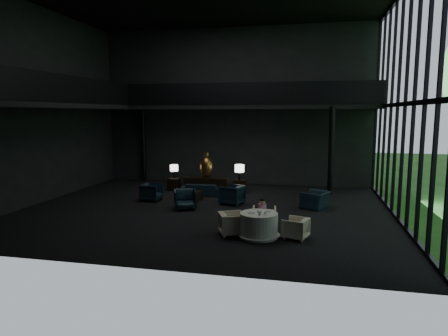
% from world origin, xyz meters
% --- Properties ---
extents(floor, '(14.00, 12.00, 0.02)m').
position_xyz_m(floor, '(0.00, 0.00, 0.00)').
color(floor, black).
rests_on(floor, ground).
extents(wall_back, '(14.00, 0.04, 8.00)m').
position_xyz_m(wall_back, '(0.00, 6.00, 4.00)').
color(wall_back, black).
rests_on(wall_back, ground).
extents(wall_front, '(14.00, 0.04, 8.00)m').
position_xyz_m(wall_front, '(0.00, -6.00, 4.00)').
color(wall_front, black).
rests_on(wall_front, ground).
extents(wall_left, '(0.04, 12.00, 8.00)m').
position_xyz_m(wall_left, '(-7.00, 0.00, 4.00)').
color(wall_left, black).
rests_on(wall_left, ground).
extents(curtain_wall, '(0.20, 12.00, 8.00)m').
position_xyz_m(curtain_wall, '(6.95, 0.00, 4.00)').
color(curtain_wall, black).
rests_on(curtain_wall, ground).
extents(mezzanine_left, '(2.00, 12.00, 0.25)m').
position_xyz_m(mezzanine_left, '(-6.00, 0.00, 4.00)').
color(mezzanine_left, black).
rests_on(mezzanine_left, wall_left).
extents(mezzanine_back, '(12.00, 2.00, 0.25)m').
position_xyz_m(mezzanine_back, '(1.00, 5.00, 4.00)').
color(mezzanine_back, black).
rests_on(mezzanine_back, wall_back).
extents(railing_left, '(0.06, 12.00, 1.00)m').
position_xyz_m(railing_left, '(-5.00, 0.00, 4.60)').
color(railing_left, black).
rests_on(railing_left, mezzanine_left).
extents(railing_back, '(12.00, 0.06, 1.00)m').
position_xyz_m(railing_back, '(1.00, 4.00, 4.60)').
color(railing_back, black).
rests_on(railing_back, mezzanine_back).
extents(column_nw, '(0.24, 0.24, 4.00)m').
position_xyz_m(column_nw, '(-5.00, 5.70, 2.00)').
color(column_nw, black).
rests_on(column_nw, floor).
extents(column_ne, '(0.24, 0.24, 4.00)m').
position_xyz_m(column_ne, '(4.80, 4.00, 2.00)').
color(column_ne, black).
rests_on(column_ne, floor).
extents(console, '(2.08, 0.47, 0.66)m').
position_xyz_m(console, '(-0.90, 3.49, 0.33)').
color(console, black).
rests_on(console, floor).
extents(bronze_urn, '(0.64, 0.64, 1.19)m').
position_xyz_m(bronze_urn, '(-0.90, 3.58, 1.17)').
color(bronze_urn, olive).
rests_on(bronze_urn, console).
extents(side_table_left, '(0.53, 0.53, 0.58)m').
position_xyz_m(side_table_left, '(-2.50, 3.50, 0.29)').
color(side_table_left, black).
rests_on(side_table_left, floor).
extents(table_lamp_left, '(0.38, 0.38, 0.64)m').
position_xyz_m(table_lamp_left, '(-2.50, 3.54, 1.04)').
color(table_lamp_left, black).
rests_on(table_lamp_left, side_table_left).
extents(side_table_right, '(0.54, 0.54, 0.60)m').
position_xyz_m(side_table_right, '(0.70, 3.67, 0.30)').
color(side_table_right, black).
rests_on(side_table_right, floor).
extents(table_lamp_right, '(0.43, 0.43, 0.73)m').
position_xyz_m(table_lamp_right, '(0.70, 3.53, 1.12)').
color(table_lamp_right, black).
rests_on(table_lamp_right, side_table_right).
extents(sofa, '(1.63, 0.52, 0.63)m').
position_xyz_m(sofa, '(-0.86, 2.63, 0.32)').
color(sofa, '#122536').
rests_on(sofa, floor).
extents(lounge_armchair_west, '(0.77, 0.82, 0.83)m').
position_xyz_m(lounge_armchair_west, '(-2.66, 1.08, 0.42)').
color(lounge_armchair_west, '#152A3B').
rests_on(lounge_armchair_west, floor).
extents(lounge_armchair_east, '(1.13, 1.16, 0.97)m').
position_xyz_m(lounge_armchair_east, '(0.82, 1.14, 0.49)').
color(lounge_armchair_east, '#1D293B').
rests_on(lounge_armchair_east, floor).
extents(lounge_armchair_south, '(1.13, 1.10, 0.91)m').
position_xyz_m(lounge_armchair_south, '(-0.79, -0.07, 0.46)').
color(lounge_armchair_south, black).
rests_on(lounge_armchair_south, floor).
extents(window_armchair, '(0.99, 1.15, 0.85)m').
position_xyz_m(window_armchair, '(4.13, 1.14, 0.43)').
color(window_armchair, black).
rests_on(window_armchair, floor).
extents(coffee_table, '(0.95, 0.95, 0.39)m').
position_xyz_m(coffee_table, '(-1.07, 1.38, 0.20)').
color(coffee_table, black).
rests_on(coffee_table, floor).
extents(dining_table, '(1.28, 1.28, 0.75)m').
position_xyz_m(dining_table, '(2.44, -2.98, 0.33)').
color(dining_table, white).
rests_on(dining_table, floor).
extents(dining_chair_north, '(0.81, 0.76, 0.76)m').
position_xyz_m(dining_chair_north, '(2.49, -1.99, 0.38)').
color(dining_chair_north, '#C7B19A').
rests_on(dining_chair_north, floor).
extents(dining_chair_east, '(0.72, 0.74, 0.61)m').
position_xyz_m(dining_chair_east, '(3.52, -2.86, 0.31)').
color(dining_chair_east, '#C8B68A').
rests_on(dining_chair_east, floor).
extents(dining_chair_west, '(0.94, 0.97, 0.77)m').
position_xyz_m(dining_chair_west, '(1.62, -2.91, 0.38)').
color(dining_chair_west, beige).
rests_on(dining_chair_west, floor).
extents(child, '(0.26, 0.26, 0.56)m').
position_xyz_m(child, '(2.43, -2.06, 0.73)').
color(child, '#F2BDDB').
rests_on(child, dining_chair_north).
extents(plate_a, '(0.29, 0.29, 0.01)m').
position_xyz_m(plate_a, '(2.23, -3.06, 0.76)').
color(plate_a, white).
rests_on(plate_a, dining_table).
extents(plate_b, '(0.26, 0.26, 0.01)m').
position_xyz_m(plate_b, '(2.70, -2.78, 0.76)').
color(plate_b, white).
rests_on(plate_b, dining_table).
extents(saucer, '(0.18, 0.18, 0.01)m').
position_xyz_m(saucer, '(2.64, -3.15, 0.76)').
color(saucer, white).
rests_on(saucer, dining_table).
extents(coffee_cup, '(0.09, 0.09, 0.06)m').
position_xyz_m(coffee_cup, '(2.64, -3.05, 0.79)').
color(coffee_cup, white).
rests_on(coffee_cup, saucer).
extents(cereal_bowl, '(0.15, 0.15, 0.08)m').
position_xyz_m(cereal_bowl, '(2.45, -2.93, 0.79)').
color(cereal_bowl, white).
rests_on(cereal_bowl, dining_table).
extents(cream_pot, '(0.07, 0.07, 0.07)m').
position_xyz_m(cream_pot, '(2.50, -3.27, 0.79)').
color(cream_pot, '#99999E').
rests_on(cream_pot, dining_table).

